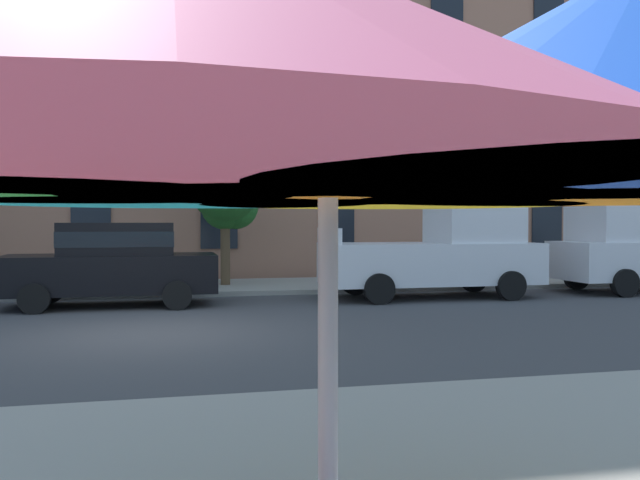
# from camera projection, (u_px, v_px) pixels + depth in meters

# --- Properties ---
(ground_plane) EXTENTS (120.00, 120.00, 0.00)m
(ground_plane) POSITION_uv_depth(u_px,v_px,m) (146.00, 333.00, 10.56)
(ground_plane) COLOR #424244
(sidewalk_far) EXTENTS (56.00, 3.60, 0.12)m
(sidewalk_far) POSITION_uv_depth(u_px,v_px,m) (155.00, 288.00, 17.18)
(sidewalk_far) COLOR #9E998E
(sidewalk_far) RESTS_ON ground
(apartment_building) EXTENTS (36.47, 12.08, 19.20)m
(apartment_building) POSITION_uv_depth(u_px,v_px,m) (158.00, 17.00, 24.91)
(apartment_building) COLOR #A87056
(apartment_building) RESTS_ON ground
(sedan_black) EXTENTS (4.40, 1.98, 1.78)m
(sedan_black) POSITION_uv_depth(u_px,v_px,m) (114.00, 262.00, 13.96)
(sedan_black) COLOR black
(sedan_black) RESTS_ON ground
(pickup_white) EXTENTS (5.10, 2.12, 2.20)m
(pickup_white) POSITION_uv_depth(u_px,v_px,m) (440.00, 254.00, 15.62)
(pickup_white) COLOR silver
(pickup_white) RESTS_ON ground
(street_tree_middle) EXTENTS (1.96, 2.42, 3.70)m
(street_tree_middle) POSITION_uv_depth(u_px,v_px,m) (227.00, 192.00, 17.53)
(street_tree_middle) COLOR brown
(street_tree_middle) RESTS_ON ground
(patio_umbrella) EXTENTS (3.38, 3.14, 2.37)m
(patio_umbrella) POSITION_uv_depth(u_px,v_px,m) (328.00, 121.00, 1.92)
(patio_umbrella) COLOR silver
(patio_umbrella) RESTS_ON ground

